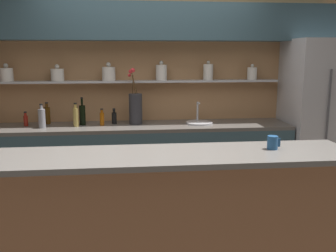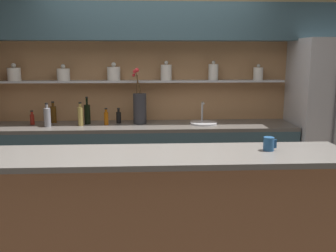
{
  "view_description": "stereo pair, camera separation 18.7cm",
  "coord_description": "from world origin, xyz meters",
  "px_view_note": "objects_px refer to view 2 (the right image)",
  "views": [
    {
      "loc": [
        -0.25,
        -3.04,
        1.72
      ],
      "look_at": [
        0.12,
        0.4,
        1.06
      ],
      "focal_mm": 40.0,
      "sensor_mm": 36.0,
      "label": 1
    },
    {
      "loc": [
        -0.06,
        -3.06,
        1.72
      ],
      "look_at": [
        0.12,
        0.4,
        1.06
      ],
      "focal_mm": 40.0,
      "sensor_mm": 36.0,
      "label": 2
    }
  ],
  "objects_px": {
    "refrigerator": "(333,121)",
    "coffee_mug": "(269,144)",
    "bottle_spirit_2": "(81,116)",
    "bottle_spirit_5": "(53,114)",
    "sink_fixture": "(203,122)",
    "bottle_spirit_6": "(47,117)",
    "flower_vase": "(140,107)",
    "bottle_sauce_4": "(32,119)",
    "bottle_sauce_0": "(119,117)",
    "bottle_sauce_3": "(106,118)",
    "bottle_wine_1": "(87,114)"
  },
  "relations": [
    {
      "from": "bottle_sauce_0",
      "to": "coffee_mug",
      "type": "distance_m",
      "value": 2.15
    },
    {
      "from": "bottle_wine_1",
      "to": "coffee_mug",
      "type": "height_order",
      "value": "bottle_wine_1"
    },
    {
      "from": "flower_vase",
      "to": "bottle_sauce_4",
      "type": "relative_size",
      "value": 3.95
    },
    {
      "from": "bottle_sauce_3",
      "to": "bottle_spirit_6",
      "type": "distance_m",
      "value": 0.66
    },
    {
      "from": "sink_fixture",
      "to": "coffee_mug",
      "type": "bearing_deg",
      "value": -81.63
    },
    {
      "from": "flower_vase",
      "to": "bottle_spirit_5",
      "type": "xyz_separation_m",
      "value": [
        -1.03,
        0.11,
        -0.09
      ]
    },
    {
      "from": "bottle_wine_1",
      "to": "bottle_spirit_5",
      "type": "distance_m",
      "value": 0.43
    },
    {
      "from": "flower_vase",
      "to": "bottle_wine_1",
      "type": "distance_m",
      "value": 0.62
    },
    {
      "from": "bottle_spirit_2",
      "to": "bottle_spirit_5",
      "type": "distance_m",
      "value": 0.41
    },
    {
      "from": "refrigerator",
      "to": "bottle_spirit_2",
      "type": "height_order",
      "value": "refrigerator"
    },
    {
      "from": "bottle_wine_1",
      "to": "bottle_spirit_2",
      "type": "xyz_separation_m",
      "value": [
        -0.06,
        -0.1,
        -0.01
      ]
    },
    {
      "from": "bottle_wine_1",
      "to": "coffee_mug",
      "type": "distance_m",
      "value": 2.35
    },
    {
      "from": "sink_fixture",
      "to": "bottle_sauce_0",
      "type": "height_order",
      "value": "sink_fixture"
    },
    {
      "from": "sink_fixture",
      "to": "bottle_spirit_6",
      "type": "bearing_deg",
      "value": -177.42
    },
    {
      "from": "bottle_spirit_6",
      "to": "bottle_spirit_2",
      "type": "bearing_deg",
      "value": 7.32
    },
    {
      "from": "bottle_sauce_4",
      "to": "bottle_sauce_3",
      "type": "bearing_deg",
      "value": -4.84
    },
    {
      "from": "bottle_sauce_0",
      "to": "coffee_mug",
      "type": "bearing_deg",
      "value": -54.64
    },
    {
      "from": "bottle_sauce_3",
      "to": "coffee_mug",
      "type": "bearing_deg",
      "value": -50.05
    },
    {
      "from": "bottle_sauce_0",
      "to": "bottle_sauce_3",
      "type": "distance_m",
      "value": 0.17
    },
    {
      "from": "bottle_spirit_2",
      "to": "bottle_sauce_0",
      "type": "bearing_deg",
      "value": 17.36
    },
    {
      "from": "bottle_sauce_0",
      "to": "coffee_mug",
      "type": "height_order",
      "value": "coffee_mug"
    },
    {
      "from": "sink_fixture",
      "to": "coffee_mug",
      "type": "height_order",
      "value": "sink_fixture"
    },
    {
      "from": "refrigerator",
      "to": "bottle_sauce_3",
      "type": "distance_m",
      "value": 2.67
    },
    {
      "from": "bottle_sauce_0",
      "to": "bottle_spirit_6",
      "type": "distance_m",
      "value": 0.81
    },
    {
      "from": "bottle_sauce_4",
      "to": "bottle_spirit_6",
      "type": "relative_size",
      "value": 0.61
    },
    {
      "from": "bottle_spirit_6",
      "to": "refrigerator",
      "type": "bearing_deg",
      "value": 0.55
    },
    {
      "from": "bottle_spirit_2",
      "to": "coffee_mug",
      "type": "relative_size",
      "value": 2.65
    },
    {
      "from": "refrigerator",
      "to": "bottle_sauce_0",
      "type": "distance_m",
      "value": 2.54
    },
    {
      "from": "bottle_spirit_5",
      "to": "coffee_mug",
      "type": "xyz_separation_m",
      "value": [
        2.02,
        -1.82,
        0.04
      ]
    },
    {
      "from": "flower_vase",
      "to": "bottle_sauce_4",
      "type": "height_order",
      "value": "flower_vase"
    },
    {
      "from": "refrigerator",
      "to": "sink_fixture",
      "type": "relative_size",
      "value": 5.95
    },
    {
      "from": "bottle_sauce_4",
      "to": "sink_fixture",
      "type": "bearing_deg",
      "value": -1.86
    },
    {
      "from": "bottle_sauce_0",
      "to": "bottle_wine_1",
      "type": "relative_size",
      "value": 0.57
    },
    {
      "from": "bottle_spirit_2",
      "to": "bottle_spirit_5",
      "type": "height_order",
      "value": "bottle_spirit_2"
    },
    {
      "from": "refrigerator",
      "to": "bottle_spirit_2",
      "type": "xyz_separation_m",
      "value": [
        -2.96,
        0.01,
        0.08
      ]
    },
    {
      "from": "refrigerator",
      "to": "bottle_sauce_4",
      "type": "distance_m",
      "value": 3.54
    },
    {
      "from": "bottle_spirit_6",
      "to": "bottle_spirit_5",
      "type": "bearing_deg",
      "value": 88.37
    },
    {
      "from": "sink_fixture",
      "to": "bottle_wine_1",
      "type": "distance_m",
      "value": 1.37
    },
    {
      "from": "bottle_sauce_4",
      "to": "bottle_spirit_5",
      "type": "xyz_separation_m",
      "value": [
        0.22,
        0.1,
        0.04
      ]
    },
    {
      "from": "bottle_wine_1",
      "to": "bottle_spirit_6",
      "type": "height_order",
      "value": "bottle_wine_1"
    },
    {
      "from": "bottle_wine_1",
      "to": "bottle_sauce_3",
      "type": "xyz_separation_m",
      "value": [
        0.23,
        -0.07,
        -0.04
      ]
    },
    {
      "from": "bottle_sauce_0",
      "to": "bottle_spirit_2",
      "type": "bearing_deg",
      "value": -162.64
    },
    {
      "from": "bottle_sauce_0",
      "to": "bottle_sauce_3",
      "type": "xyz_separation_m",
      "value": [
        -0.13,
        -0.11,
        0.01
      ]
    },
    {
      "from": "refrigerator",
      "to": "coffee_mug",
      "type": "relative_size",
      "value": 18.71
    },
    {
      "from": "bottle_spirit_5",
      "to": "coffee_mug",
      "type": "bearing_deg",
      "value": -41.99
    },
    {
      "from": "flower_vase",
      "to": "bottle_sauce_0",
      "type": "height_order",
      "value": "flower_vase"
    },
    {
      "from": "bottle_sauce_0",
      "to": "bottle_spirit_6",
      "type": "relative_size",
      "value": 0.68
    },
    {
      "from": "bottle_spirit_5",
      "to": "bottle_spirit_6",
      "type": "height_order",
      "value": "bottle_spirit_6"
    },
    {
      "from": "bottle_spirit_2",
      "to": "bottle_sauce_4",
      "type": "relative_size",
      "value": 1.63
    },
    {
      "from": "bottle_spirit_5",
      "to": "bottle_spirit_2",
      "type": "bearing_deg",
      "value": -29.46
    }
  ]
}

